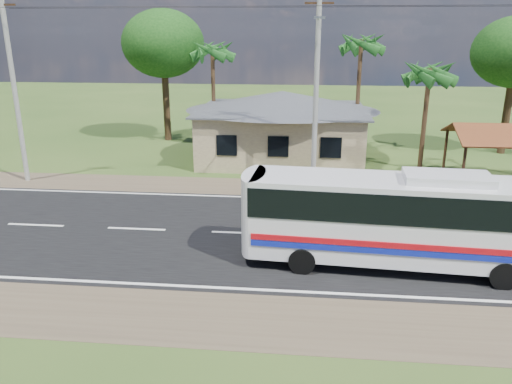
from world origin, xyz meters
TOP-DOWN VIEW (x-y plane):
  - ground at (0.00, 0.00)m, footprint 120.00×120.00m
  - road at (0.00, 0.00)m, footprint 120.00×16.00m
  - house at (1.00, 13.00)m, footprint 12.40×10.00m
  - waiting_shed at (13.00, 8.50)m, footprint 5.20×4.48m
  - concrete_barrier at (12.00, 5.60)m, footprint 7.00×0.30m
  - utility_poles at (2.67, 6.49)m, footprint 32.80×2.22m
  - palm_near at (9.50, 11.00)m, footprint 2.80×2.80m
  - palm_mid at (6.00, 15.50)m, footprint 2.80×2.80m
  - palm_far at (-4.00, 16.00)m, footprint 2.80×2.80m
  - tree_behind_house at (-8.00, 18.00)m, footprint 6.00×6.00m
  - coach_bus at (6.35, -2.51)m, footprint 11.45×3.16m
  - motorcycle at (1.75, 7.02)m, footprint 1.95×1.03m
  - person at (7.65, 5.39)m, footprint 0.64×0.48m

SIDE VIEW (x-z plane):
  - ground at x=0.00m, z-range 0.00..0.00m
  - road at x=0.00m, z-range -0.01..0.02m
  - concrete_barrier at x=12.00m, z-range 0.00..0.90m
  - motorcycle at x=1.75m, z-range 0.00..0.97m
  - person at x=7.65m, z-range 0.00..1.62m
  - coach_bus at x=6.35m, z-range 0.25..3.76m
  - house at x=1.00m, z-range 0.14..5.14m
  - waiting_shed at x=13.00m, z-range 1.05..4.40m
  - palm_near at x=9.50m, z-range 2.36..9.06m
  - utility_poles at x=2.67m, z-range 0.27..11.27m
  - palm_far at x=-4.00m, z-range 2.83..10.53m
  - tree_behind_house at x=-8.00m, z-range 2.31..11.92m
  - palm_mid at x=6.00m, z-range 3.06..11.26m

